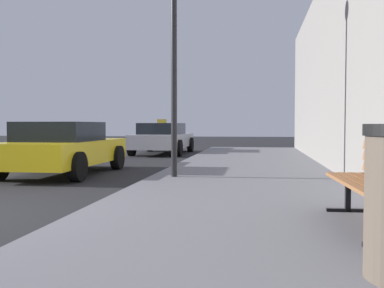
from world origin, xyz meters
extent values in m
cube|color=slate|center=(4.00, 0.00, 0.07)|extent=(4.00, 32.00, 0.15)
cube|color=brown|center=(5.11, -0.26, 0.60)|extent=(0.19, 1.83, 0.04)
cube|color=brown|center=(5.24, -0.26, 0.60)|extent=(0.19, 1.83, 0.04)
cube|color=brown|center=(5.36, -0.25, 0.60)|extent=(0.19, 1.83, 0.04)
cube|color=black|center=(5.27, 0.54, 0.38)|extent=(0.06, 0.06, 0.45)
cube|color=black|center=(5.27, 0.54, 0.17)|extent=(0.50, 0.08, 0.04)
cube|color=black|center=(5.50, 0.55, 0.82)|extent=(0.05, 0.05, 0.44)
cylinder|color=black|center=(2.50, 3.83, 2.29)|extent=(0.12, 0.12, 4.28)
cube|color=yellow|center=(-0.47, 5.17, 0.54)|extent=(1.81, 4.19, 0.55)
cube|color=black|center=(-0.47, 4.96, 1.04)|extent=(1.59, 1.89, 0.45)
cylinder|color=black|center=(-1.37, 6.51, 0.32)|extent=(0.22, 0.64, 0.64)
cylinder|color=black|center=(0.44, 6.51, 0.32)|extent=(0.22, 0.64, 0.64)
cylinder|color=black|center=(0.44, 3.83, 0.32)|extent=(0.22, 0.64, 0.64)
cube|color=#B7B7BF|center=(0.28, 13.07, 0.54)|extent=(1.85, 4.57, 0.55)
cube|color=black|center=(0.28, 12.85, 1.04)|extent=(1.63, 2.06, 0.45)
cube|color=yellow|center=(0.28, 12.85, 1.35)|extent=(0.36, 0.14, 0.16)
cylinder|color=black|center=(-0.64, 14.54, 0.32)|extent=(0.22, 0.64, 0.64)
cylinder|color=black|center=(1.20, 14.54, 0.32)|extent=(0.22, 0.64, 0.64)
cylinder|color=black|center=(-0.64, 11.61, 0.32)|extent=(0.22, 0.64, 0.64)
cylinder|color=black|center=(1.20, 11.61, 0.32)|extent=(0.22, 0.64, 0.64)
camera|label=1|loc=(4.19, -5.03, 1.20)|focal=41.70mm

